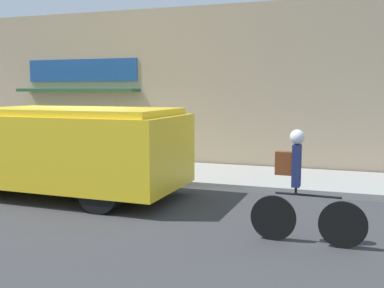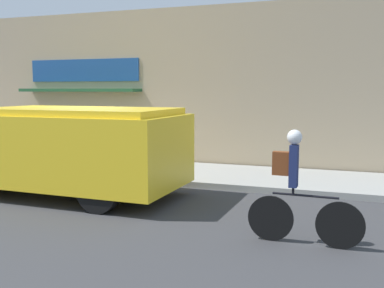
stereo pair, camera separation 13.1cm
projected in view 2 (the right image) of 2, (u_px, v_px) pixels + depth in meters
ground_plane at (92, 180)px, 11.77m from camera, size 70.00×70.00×0.00m
sidewalk at (118, 169)px, 13.07m from camera, size 28.00×2.80×0.15m
storefront at (138, 88)px, 14.24m from camera, size 16.99×0.84×4.83m
school_bus at (63, 149)px, 10.05m from camera, size 6.08×2.92×1.96m
cyclist at (297, 190)px, 6.84m from camera, size 1.76×0.23×1.77m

